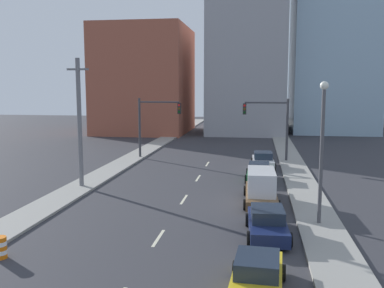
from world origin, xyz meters
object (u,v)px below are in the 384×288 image
(utility_pole_left_mid, at_px, (80,122))
(traffic_signal_left, at_px, (151,119))
(sedan_yellow, at_px, (257,277))
(sedan_green, at_px, (259,172))
(traffic_barrel, at_px, (0,248))
(street_lamp, at_px, (322,142))
(sedan_white, at_px, (263,161))
(sedan_navy, at_px, (267,223))
(traffic_signal_right, at_px, (274,121))
(box_truck_brown, at_px, (261,188))

(utility_pole_left_mid, bearing_deg, traffic_signal_left, 81.81)
(traffic_signal_left, xyz_separation_m, sedan_yellow, (10.88, -28.15, -3.40))
(traffic_signal_left, bearing_deg, sedan_green, -39.91)
(traffic_barrel, xyz_separation_m, sedan_green, (11.06, 17.36, 0.19))
(street_lamp, height_order, sedan_white, street_lamp)
(sedan_green, bearing_deg, sedan_navy, -87.31)
(street_lamp, bearing_deg, traffic_signal_right, 94.95)
(sedan_navy, height_order, box_truck_brown, box_truck_brown)
(utility_pole_left_mid, height_order, sedan_white, utility_pole_left_mid)
(sedan_yellow, xyz_separation_m, box_truck_brown, (0.21, 12.22, 0.38))
(utility_pole_left_mid, height_order, street_lamp, utility_pole_left_mid)
(sedan_navy, bearing_deg, traffic_signal_left, 114.48)
(sedan_green, bearing_deg, sedan_white, 87.02)
(sedan_navy, relative_size, sedan_green, 1.11)
(traffic_signal_right, xyz_separation_m, sedan_yellow, (-1.54, -28.15, -3.40))
(traffic_signal_right, bearing_deg, sedan_white, -106.33)
(utility_pole_left_mid, xyz_separation_m, street_lamp, (16.09, -6.35, -0.35))
(utility_pole_left_mid, xyz_separation_m, sedan_navy, (13.31, -8.44, -4.16))
(box_truck_brown, bearing_deg, traffic_signal_left, 123.35)
(traffic_signal_left, xyz_separation_m, traffic_barrel, (-0.08, -26.54, -3.58))
(box_truck_brown, bearing_deg, sedan_navy, -88.90)
(traffic_signal_right, height_order, box_truck_brown, traffic_signal_right)
(utility_pole_left_mid, distance_m, box_truck_brown, 13.80)
(box_truck_brown, bearing_deg, sedan_green, 89.43)
(sedan_green, xyz_separation_m, sedan_white, (0.39, 5.59, 0.01))
(traffic_signal_right, distance_m, street_lamp, 19.94)
(utility_pole_left_mid, relative_size, sedan_navy, 2.00)
(utility_pole_left_mid, xyz_separation_m, box_truck_brown, (13.04, -2.42, -3.80))
(traffic_signal_left, height_order, traffic_signal_right, same)
(sedan_green, bearing_deg, street_lamp, -72.55)
(sedan_green, bearing_deg, traffic_signal_left, 141.05)
(utility_pole_left_mid, bearing_deg, street_lamp, -21.55)
(sedan_yellow, height_order, box_truck_brown, box_truck_brown)
(traffic_barrel, distance_m, sedan_green, 20.58)
(sedan_yellow, relative_size, sedan_navy, 0.93)
(traffic_barrel, xyz_separation_m, sedan_white, (11.45, 22.95, 0.20))
(sedan_navy, xyz_separation_m, box_truck_brown, (-0.27, 6.02, 0.36))
(traffic_barrel, bearing_deg, sedan_navy, 21.87)
(traffic_signal_right, relative_size, utility_pole_left_mid, 0.66)
(street_lamp, xyz_separation_m, box_truck_brown, (-3.05, 3.93, -3.45))
(sedan_yellow, distance_m, box_truck_brown, 12.23)
(sedan_yellow, bearing_deg, utility_pole_left_mid, 134.49)
(traffic_barrel, height_order, street_lamp, street_lamp)
(street_lamp, bearing_deg, sedan_white, 99.67)
(utility_pole_left_mid, relative_size, sedan_green, 2.22)
(street_lamp, xyz_separation_m, sedan_navy, (-2.77, -2.09, -3.81))
(utility_pole_left_mid, height_order, box_truck_brown, utility_pole_left_mid)
(sedan_green, height_order, sedan_white, sedan_white)
(traffic_signal_right, height_order, sedan_green, traffic_signal_right)
(traffic_barrel, bearing_deg, box_truck_brown, 43.52)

